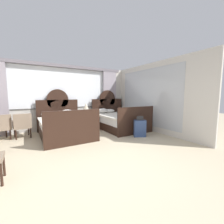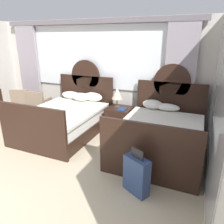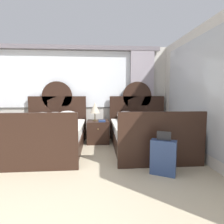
% 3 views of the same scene
% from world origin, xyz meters
% --- Properties ---
extents(wall_back_window, '(5.92, 0.22, 2.70)m').
position_xyz_m(wall_back_window, '(0.00, 3.93, 1.45)').
color(wall_back_window, beige).
rests_on(wall_back_window, ground_plane).
extents(wall_right_mirror, '(0.08, 4.53, 2.70)m').
position_xyz_m(wall_right_mirror, '(2.99, 1.69, 1.35)').
color(wall_right_mirror, beige).
rests_on(wall_right_mirror, ground_plane).
extents(bed_near_window, '(1.61, 2.22, 1.67)m').
position_xyz_m(bed_near_window, '(-0.23, 2.77, 0.37)').
color(bed_near_window, black).
rests_on(bed_near_window, ground_plane).
extents(bed_near_mirror, '(1.61, 2.22, 1.67)m').
position_xyz_m(bed_near_mirror, '(2.07, 2.75, 0.36)').
color(bed_near_mirror, black).
rests_on(bed_near_mirror, ground_plane).
extents(nightstand_between_beds, '(0.59, 0.61, 0.59)m').
position_xyz_m(nightstand_between_beds, '(0.92, 3.40, 0.30)').
color(nightstand_between_beds, black).
rests_on(nightstand_between_beds, ground_plane).
extents(table_lamp_on_nightstand, '(0.27, 0.27, 0.50)m').
position_xyz_m(table_lamp_on_nightstand, '(0.84, 3.44, 0.94)').
color(table_lamp_on_nightstand, brown).
rests_on(table_lamp_on_nightstand, nightstand_between_beds).
extents(book_on_nightstand, '(0.18, 0.26, 0.03)m').
position_xyz_m(book_on_nightstand, '(1.03, 3.28, 0.61)').
color(book_on_nightstand, navy).
rests_on(book_on_nightstand, nightstand_between_beds).
extents(armchair_by_window_left, '(0.58, 0.58, 0.83)m').
position_xyz_m(armchair_by_window_left, '(-1.50, 3.26, 0.47)').
color(armchair_by_window_left, '#84705B').
rests_on(armchair_by_window_left, ground_plane).
extents(armchair_by_window_centre, '(0.66, 0.66, 0.83)m').
position_xyz_m(armchair_by_window_centre, '(-2.09, 3.26, 0.47)').
color(armchair_by_window_centre, '#84705B').
rests_on(armchair_by_window_centre, ground_plane).
extents(suitcase_on_floor, '(0.44, 0.35, 0.73)m').
position_xyz_m(suitcase_on_floor, '(2.00, 1.33, 0.30)').
color(suitcase_on_floor, navy).
rests_on(suitcase_on_floor, ground_plane).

